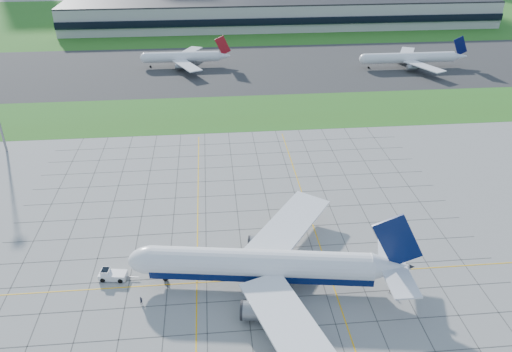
{
  "coord_description": "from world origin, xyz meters",
  "views": [
    {
      "loc": [
        -5.27,
        -82.03,
        70.05
      ],
      "look_at": [
        5.32,
        29.44,
        7.0
      ],
      "focal_mm": 35.0,
      "sensor_mm": 36.0,
      "label": 1
    }
  ],
  "objects": [
    {
      "name": "apron_markings",
      "position": [
        0.43,
        11.09,
        0.02
      ],
      "size": [
        120.0,
        130.0,
        0.03
      ],
      "color": "#474744",
      "rests_on": "ground"
    },
    {
      "name": "airliner",
      "position": [
        3.59,
        -3.78,
        5.05
      ],
      "size": [
        58.39,
        58.75,
        18.45
      ],
      "rotation": [
        0.0,
        0.0,
        -0.15
      ],
      "color": "white",
      "rests_on": "ground"
    },
    {
      "name": "terminal",
      "position": [
        40.0,
        229.87,
        7.89
      ],
      "size": [
        260.0,
        43.0,
        15.8
      ],
      "color": "#B7B7B2",
      "rests_on": "ground"
    },
    {
      "name": "ground",
      "position": [
        0.0,
        0.0,
        0.0
      ],
      "size": [
        1400.0,
        1400.0,
        0.0
      ],
      "primitive_type": "plane",
      "color": "#989892",
      "rests_on": "ground"
    },
    {
      "name": "pushback_tug",
      "position": [
        -27.7,
        1.03,
        1.01
      ],
      "size": [
        8.31,
        3.57,
        2.28
      ],
      "rotation": [
        0.0,
        0.0,
        -0.15
      ],
      "color": "white",
      "rests_on": "ground"
    },
    {
      "name": "crew_far",
      "position": [
        28.93,
        -8.93,
        0.78
      ],
      "size": [
        0.96,
        0.9,
        1.56
      ],
      "primitive_type": "imported",
      "rotation": [
        0.0,
        0.0,
        -0.56
      ],
      "color": "black",
      "rests_on": "ground"
    },
    {
      "name": "asphalt_taxiway",
      "position": [
        0.0,
        145.0,
        0.03
      ],
      "size": [
        700.0,
        75.0,
        0.04
      ],
      "primitive_type": "cube",
      "color": "#383838",
      "rests_on": "ground"
    },
    {
      "name": "distant_jet_2",
      "position": [
        87.71,
        138.53,
        4.49
      ],
      "size": [
        48.68,
        42.66,
        14.08
      ],
      "color": "white",
      "rests_on": "ground"
    },
    {
      "name": "distant_jet_1",
      "position": [
        -17.18,
        149.8,
        4.49
      ],
      "size": [
        39.71,
        42.66,
        14.08
      ],
      "color": "white",
      "rests_on": "ground"
    },
    {
      "name": "grass_far",
      "position": [
        0.0,
        255.0,
        0.02
      ],
      "size": [
        700.0,
        145.0,
        0.04
      ],
      "primitive_type": "cube",
      "color": "#31651D",
      "rests_on": "ground"
    },
    {
      "name": "crew_near",
      "position": [
        -20.77,
        -7.16,
        0.86
      ],
      "size": [
        0.71,
        0.75,
        1.72
      ],
      "primitive_type": "imported",
      "rotation": [
        0.0,
        0.0,
        0.92
      ],
      "color": "black",
      "rests_on": "ground"
    },
    {
      "name": "grass_median",
      "position": [
        0.0,
        90.0,
        0.02
      ],
      "size": [
        700.0,
        35.0,
        0.04
      ],
      "primitive_type": "cube",
      "color": "#31651D",
      "rests_on": "ground"
    }
  ]
}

